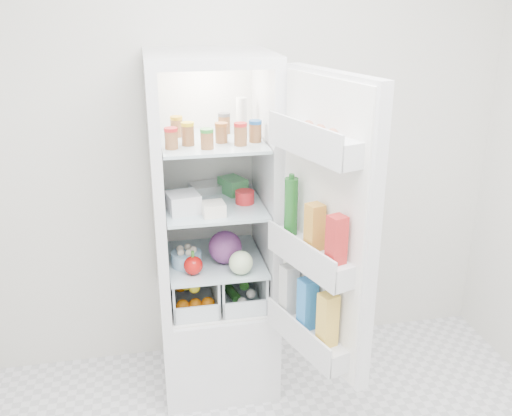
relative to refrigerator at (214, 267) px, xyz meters
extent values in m
cube|color=silver|center=(0.20, 0.25, 0.63)|extent=(3.00, 0.02, 2.60)
cube|color=silver|center=(0.00, -0.04, -0.42)|extent=(0.60, 0.60, 0.50)
cube|color=silver|center=(0.00, -0.04, 1.11)|extent=(0.60, 0.60, 0.05)
cube|color=silver|center=(0.00, 0.24, 0.46)|extent=(0.60, 0.05, 1.25)
cube|color=silver|center=(-0.28, -0.04, 0.46)|extent=(0.05, 0.60, 1.25)
cube|color=silver|center=(0.27, -0.04, 0.46)|extent=(0.05, 0.60, 1.25)
cube|color=white|center=(0.00, 0.21, 0.46)|extent=(0.50, 0.01, 1.25)
sphere|color=white|center=(0.00, 0.17, 1.04)|extent=(0.05, 0.05, 0.05)
cube|color=#AFC6CD|center=(0.00, -0.06, 0.07)|extent=(0.49, 0.53, 0.01)
cube|color=#AFC6CD|center=(0.00, -0.06, 0.38)|extent=(0.49, 0.53, 0.02)
cube|color=#AFC6CD|center=(0.00, -0.06, 0.71)|extent=(0.49, 0.53, 0.02)
cylinder|color=#B21919|center=(-0.20, -0.20, 0.76)|extent=(0.06, 0.06, 0.08)
cylinder|color=gold|center=(-0.12, -0.15, 0.76)|extent=(0.06, 0.06, 0.08)
cylinder|color=#267226|center=(-0.04, -0.23, 0.76)|extent=(0.06, 0.06, 0.08)
cylinder|color=brown|center=(0.04, -0.13, 0.76)|extent=(0.06, 0.06, 0.08)
cylinder|color=#B21919|center=(0.12, -0.20, 0.76)|extent=(0.06, 0.06, 0.08)
cylinder|color=#194C8C|center=(0.20, -0.15, 0.76)|extent=(0.06, 0.06, 0.08)
cylinder|color=#BF8C19|center=(-0.16, 0.03, 0.76)|extent=(0.06, 0.06, 0.08)
cylinder|color=#4C4C4C|center=(0.08, 0.05, 0.76)|extent=(0.06, 0.06, 0.08)
cylinder|color=silver|center=(0.16, 0.02, 0.81)|extent=(0.06, 0.06, 0.18)
cube|color=silver|center=(-0.16, -0.15, 0.44)|extent=(0.17, 0.17, 0.09)
cube|color=white|center=(-0.02, -0.22, 0.42)|extent=(0.11, 0.11, 0.06)
cylinder|color=red|center=(0.16, -0.09, 0.42)|extent=(0.10, 0.10, 0.06)
cube|color=silver|center=(-0.01, 0.12, 0.41)|extent=(0.20, 0.17, 0.04)
cube|color=#469A55|center=(0.12, 0.07, 0.43)|extent=(0.15, 0.17, 0.08)
sphere|color=#4B1C51|center=(0.05, -0.12, 0.17)|extent=(0.17, 0.17, 0.17)
sphere|color=#BD0E0B|center=(-0.13, -0.22, 0.13)|extent=(0.09, 0.09, 0.09)
cylinder|color=#90BAD6|center=(-0.15, -0.11, 0.12)|extent=(0.19, 0.19, 0.07)
sphere|color=beige|center=(0.10, -0.26, 0.14)|extent=(0.12, 0.12, 0.12)
sphere|color=#E8600C|center=(-0.19, -0.18, -0.12)|extent=(0.07, 0.07, 0.07)
sphere|color=#E8600C|center=(-0.12, -0.18, -0.12)|extent=(0.07, 0.07, 0.07)
sphere|color=#E8600C|center=(-0.06, -0.18, -0.12)|extent=(0.07, 0.07, 0.07)
sphere|color=#E8600C|center=(-0.19, -0.06, -0.06)|extent=(0.07, 0.07, 0.07)
sphere|color=#E8600C|center=(-0.12, -0.06, -0.06)|extent=(0.07, 0.07, 0.07)
sphere|color=yellow|center=(-0.16, -0.12, -0.03)|extent=(0.06, 0.06, 0.06)
sphere|color=yellow|center=(-0.09, -0.01, -0.03)|extent=(0.06, 0.06, 0.06)
sphere|color=yellow|center=(-0.12, -0.16, -0.03)|extent=(0.06, 0.06, 0.06)
cylinder|color=#184717|center=(0.08, -0.06, -0.13)|extent=(0.09, 0.21, 0.05)
cylinder|color=#184717|center=(0.16, -0.01, -0.08)|extent=(0.08, 0.21, 0.05)
sphere|color=white|center=(0.12, -0.18, -0.13)|extent=(0.05, 0.05, 0.05)
sphere|color=white|center=(0.17, -0.16, -0.10)|extent=(0.05, 0.05, 0.05)
cube|color=silver|center=(0.42, -0.61, 0.46)|extent=(0.25, 0.59, 1.30)
cube|color=white|center=(0.39, -0.62, 0.46)|extent=(0.19, 0.53, 1.26)
cube|color=silver|center=(0.34, -0.64, 0.83)|extent=(0.26, 0.51, 0.10)
cube|color=silver|center=(0.34, -0.64, 0.33)|extent=(0.26, 0.51, 0.10)
cube|color=silver|center=(0.34, -0.64, -0.07)|extent=(0.26, 0.51, 0.10)
sphere|color=#9E5E47|center=(0.37, -0.76, 0.89)|extent=(0.05, 0.05, 0.05)
sphere|color=#9E5E47|center=(0.35, -0.68, 0.89)|extent=(0.05, 0.05, 0.05)
sphere|color=#9E5E47|center=(0.32, -0.60, 0.89)|extent=(0.05, 0.05, 0.05)
cylinder|color=#17531C|center=(0.29, -0.50, 0.51)|extent=(0.06, 0.06, 0.26)
cube|color=gold|center=(0.35, -0.67, 0.48)|extent=(0.08, 0.08, 0.20)
cube|color=red|center=(0.39, -0.81, 0.48)|extent=(0.08, 0.08, 0.20)
cube|color=silver|center=(0.29, -0.50, 0.10)|extent=(0.09, 0.09, 0.24)
cube|color=#297DD1|center=(0.34, -0.64, 0.10)|extent=(0.09, 0.09, 0.24)
cube|color=yellow|center=(0.38, -0.78, 0.10)|extent=(0.09, 0.09, 0.24)
camera|label=1|loc=(-0.32, -2.75, 1.40)|focal=40.00mm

